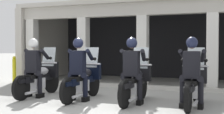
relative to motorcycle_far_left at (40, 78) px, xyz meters
name	(u,v)px	position (x,y,z in m)	size (l,w,h in m)	color
ground_plane	(140,87)	(2.07, 2.71, -0.50)	(80.00, 80.00, 0.00)	#999993
station_building	(156,33)	(2.09, 4.88, 1.41)	(10.16, 3.91, 3.02)	black
kerb_strip	(138,87)	(2.09, 2.47, -0.44)	(9.66, 0.24, 0.12)	#B7B5AD
motorcycle_far_left	(40,78)	(0.00, 0.00, 0.00)	(0.62, 2.04, 1.35)	black
police_officer_far_left	(34,63)	(0.00, -0.28, 0.44)	(0.63, 0.61, 1.58)	black
motorcycle_center_left	(84,80)	(1.38, -0.05, 0.00)	(0.62, 2.04, 1.35)	black
police_officer_center_left	(78,64)	(1.38, -0.33, 0.44)	(0.63, 0.61, 1.58)	black
motorcycle_center_right	(136,82)	(2.76, 0.05, 0.00)	(0.62, 2.04, 1.35)	black
police_officer_center_right	(132,65)	(2.76, -0.24, 0.44)	(0.63, 0.61, 1.58)	black
motorcycle_far_right	(193,84)	(4.14, 0.08, 0.00)	(0.62, 2.04, 1.35)	black
police_officer_far_right	(192,66)	(4.14, -0.20, 0.44)	(0.63, 0.61, 1.58)	black
bollard_kerbside	(14,69)	(-2.78, 2.30, 0.00)	(0.14, 0.14, 1.01)	yellow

